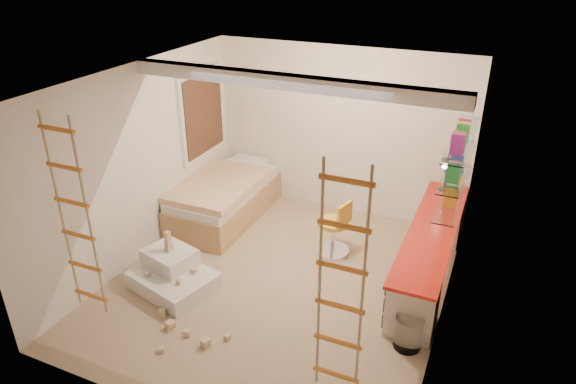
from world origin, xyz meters
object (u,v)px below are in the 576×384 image
at_px(desk, 430,251).
at_px(play_platform, 173,274).
at_px(bed, 225,198).
at_px(swivel_chair, 334,234).

height_order(desk, play_platform, desk).
relative_size(desk, bed, 1.40).
height_order(swivel_chair, play_platform, swivel_chair).
distance_m(desk, swivel_chair, 1.30).
distance_m(swivel_chair, play_platform, 2.22).
xyz_separation_m(bed, play_platform, (0.29, -1.82, -0.16)).
bearing_deg(desk, bed, 173.51).
relative_size(bed, swivel_chair, 2.45).
bearing_deg(desk, swivel_chair, 177.12).
bearing_deg(bed, swivel_chair, -8.93).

